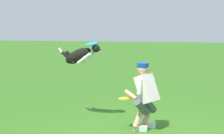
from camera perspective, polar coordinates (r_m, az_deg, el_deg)
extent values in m
cube|color=silver|center=(7.33, 5.79, -9.02)|extent=(0.26, 0.10, 0.10)
cylinder|color=tan|center=(7.31, 5.48, -7.52)|extent=(0.25, 0.32, 0.37)
cylinder|color=#4C5358|center=(7.21, 5.80, -5.90)|extent=(0.34, 0.42, 0.37)
cube|color=silver|center=(7.12, 4.47, -9.52)|extent=(0.26, 0.10, 0.10)
cylinder|color=tan|center=(7.09, 4.16, -7.98)|extent=(0.25, 0.32, 0.37)
cylinder|color=#4C5358|center=(7.02, 4.67, -6.25)|extent=(0.34, 0.42, 0.37)
cube|color=silver|center=(7.02, 5.47, -3.37)|extent=(0.52, 0.50, 0.58)
cylinder|color=silver|center=(7.19, 6.28, -2.65)|extent=(0.15, 0.16, 0.29)
cylinder|color=silver|center=(6.87, 4.37, -3.09)|extent=(0.15, 0.16, 0.29)
cylinder|color=tan|center=(7.00, 2.94, -4.38)|extent=(0.29, 0.22, 0.19)
cylinder|color=tan|center=(7.25, 6.09, -3.84)|extent=(0.14, 0.17, 0.27)
sphere|color=tan|center=(7.02, 4.85, -0.39)|extent=(0.21, 0.21, 0.21)
cylinder|color=#0E41AA|center=(7.01, 4.85, 0.34)|extent=(0.22, 0.22, 0.07)
cylinder|color=#0E41AA|center=(7.08, 4.20, 0.17)|extent=(0.12, 0.12, 0.02)
ellipsoid|color=black|center=(7.91, -5.30, 1.75)|extent=(0.77, 0.46, 0.52)
ellipsoid|color=white|center=(7.81, -4.14, 1.50)|extent=(0.13, 0.19, 0.16)
sphere|color=black|center=(7.67, -2.54, 2.92)|extent=(0.17, 0.17, 0.17)
cone|color=black|center=(7.63, -1.95, 2.75)|extent=(0.11, 0.11, 0.09)
cone|color=black|center=(7.63, -2.88, 3.46)|extent=(0.06, 0.06, 0.07)
cone|color=black|center=(7.73, -2.48, 3.51)|extent=(0.06, 0.06, 0.07)
cylinder|color=white|center=(7.74, -4.34, 1.34)|extent=(0.35, 0.17, 0.27)
cylinder|color=white|center=(7.88, -3.74, 1.45)|extent=(0.35, 0.17, 0.27)
cylinder|color=black|center=(7.95, -6.83, 1.47)|extent=(0.35, 0.17, 0.27)
cylinder|color=black|center=(8.08, -6.21, 1.57)|extent=(0.35, 0.17, 0.27)
cylinder|color=white|center=(8.13, -7.79, 2.21)|extent=(0.20, 0.10, 0.23)
cylinder|color=#2494DA|center=(7.70, -3.21, 3.62)|extent=(0.35, 0.36, 0.08)
cylinder|color=yellow|center=(7.08, 2.07, -4.91)|extent=(0.34, 0.34, 0.06)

